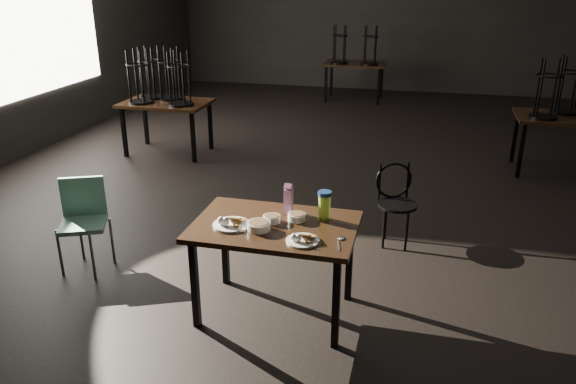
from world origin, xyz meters
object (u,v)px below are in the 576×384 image
(juice_carton, at_px, (288,199))
(bentwood_chair, at_px, (396,198))
(main_table, at_px, (275,234))
(water_bottle, at_px, (324,205))
(school_chair, at_px, (83,216))

(juice_carton, relative_size, bentwood_chair, 0.30)
(main_table, height_order, juice_carton, juice_carton)
(bentwood_chair, bearing_deg, juice_carton, -144.04)
(juice_carton, xyz_separation_m, water_bottle, (0.29, -0.07, 0.01))
(main_table, xyz_separation_m, school_chair, (-1.82, 0.31, -0.18))
(main_table, distance_m, juice_carton, 0.31)
(water_bottle, height_order, bentwood_chair, water_bottle)
(bentwood_chair, height_order, school_chair, school_chair)
(school_chair, bearing_deg, water_bottle, -27.98)
(juice_carton, xyz_separation_m, bentwood_chair, (0.75, 1.21, -0.39))
(main_table, relative_size, juice_carton, 5.09)
(juice_carton, bearing_deg, water_bottle, -12.77)
(main_table, bearing_deg, school_chair, 170.39)
(school_chair, bearing_deg, main_table, -33.96)
(juice_carton, relative_size, school_chair, 0.29)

